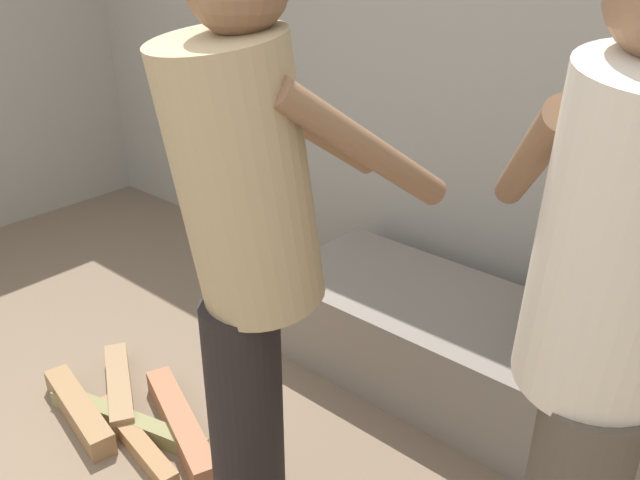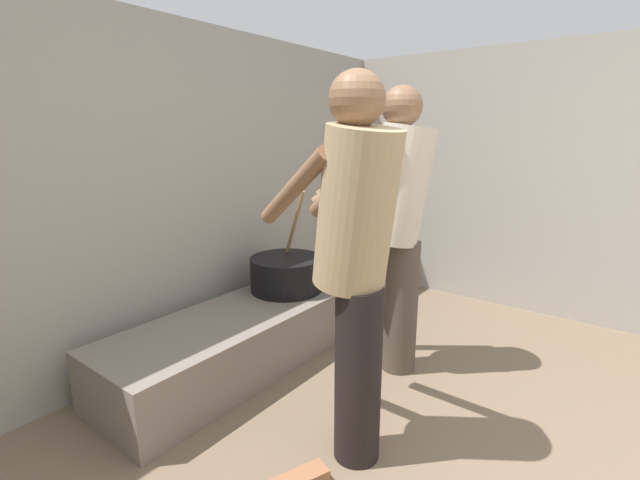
% 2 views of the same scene
% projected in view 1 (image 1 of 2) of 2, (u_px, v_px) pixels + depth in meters
% --- Properties ---
extents(block_enclosure_rear, '(5.31, 0.20, 2.04)m').
position_uv_depth(block_enclosure_rear, '(472.00, 88.00, 2.64)').
color(block_enclosure_rear, '#9E998E').
rests_on(block_enclosure_rear, ground_plane).
extents(hearth_ledge, '(1.82, 0.60, 0.35)m').
position_uv_depth(hearth_ledge, '(503.00, 368.00, 2.35)').
color(hearth_ledge, slate).
rests_on(hearth_ledge, ground_plane).
extents(cook_in_tan_shirt, '(0.49, 0.73, 1.62)m').
position_uv_depth(cook_in_tan_shirt, '(248.00, 247.00, 1.54)').
color(cook_in_tan_shirt, black).
rests_on(cook_in_tan_shirt, ground_plane).
extents(cook_in_cream_shirt, '(0.64, 0.74, 1.64)m').
position_uv_depth(cook_in_cream_shirt, '(606.00, 325.00, 1.22)').
color(cook_in_cream_shirt, '#4C4238').
rests_on(cook_in_cream_shirt, ground_plane).
extents(firewood_pile, '(0.87, 0.43, 0.09)m').
position_uv_depth(firewood_pile, '(130.00, 415.00, 2.33)').
color(firewood_pile, olive).
rests_on(firewood_pile, ground_plane).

